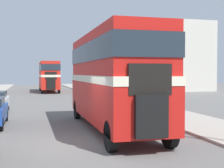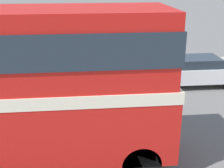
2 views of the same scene
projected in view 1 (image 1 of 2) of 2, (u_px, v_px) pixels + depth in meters
ground_plane at (75, 144)px, 11.55m from camera, size 120.00×120.00×0.00m
double_decker_bus at (112, 74)px, 14.42m from camera, size 2.45×9.78×4.41m
bus_distant at (49, 74)px, 43.53m from camera, size 2.42×9.93×4.16m
pedestrian_walking at (154, 94)px, 23.05m from camera, size 0.34×0.34×1.70m
shop_building_block at (152, 57)px, 48.10m from camera, size 15.11×11.88×10.08m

